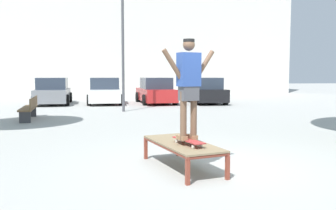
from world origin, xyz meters
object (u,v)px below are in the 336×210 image
at_px(car_white, 105,92).
at_px(light_post, 123,26).
at_px(skater, 189,82).
at_px(park_bench, 30,108).
at_px(car_black, 205,91).
at_px(car_grey, 53,92).
at_px(car_red, 156,92).
at_px(skateboard, 188,140).
at_px(skate_box, 182,145).

distance_m(car_white, light_post, 5.75).
height_order(skater, light_post, light_post).
bearing_deg(park_bench, car_black, 37.74).
xyz_separation_m(car_grey, car_red, (5.82, -0.38, 0.00)).
distance_m(car_white, park_bench, 7.64).
height_order(skater, car_black, skater).
relative_size(car_red, car_black, 1.02).
bearing_deg(skateboard, car_white, 95.66).
height_order(skater, car_white, skater).
bearing_deg(car_white, skater, -84.34).
relative_size(skater, car_red, 0.39).
relative_size(car_grey, light_post, 0.73).
xyz_separation_m(skateboard, car_white, (-1.50, 15.15, 0.15)).
relative_size(skateboard, car_black, 0.19).
xyz_separation_m(car_grey, car_white, (2.91, -0.09, 0.00)).
distance_m(skateboard, car_red, 14.93).
relative_size(car_red, park_bench, 1.77).
bearing_deg(car_red, light_post, -114.84).
height_order(car_white, car_red, same).
xyz_separation_m(skater, car_red, (1.41, 14.86, -0.84)).
distance_m(car_white, car_red, 2.93).
height_order(skateboard, car_black, car_black).
xyz_separation_m(car_grey, car_black, (8.73, -0.64, 0.00)).
distance_m(skate_box, skateboard, 0.28).
bearing_deg(light_post, skateboard, -86.44).
height_order(car_red, light_post, light_post).
xyz_separation_m(skateboard, light_post, (-0.65, 10.41, 3.29)).
bearing_deg(car_white, car_grey, 178.25).
height_order(skate_box, car_white, car_white).
bearing_deg(skater, car_white, 95.66).
distance_m(car_black, light_post, 7.21).
height_order(car_grey, park_bench, car_grey).
height_order(car_grey, car_white, same).
relative_size(car_white, car_red, 0.98).
height_order(skater, park_bench, skater).
relative_size(skate_box, light_post, 0.35).
xyz_separation_m(skater, park_bench, (-4.20, 8.00, -1.08)).
xyz_separation_m(skate_box, skater, (0.06, -0.24, 1.12)).
distance_m(skate_box, light_post, 10.74).
distance_m(skate_box, car_grey, 15.62).
distance_m(car_grey, car_red, 5.83).
bearing_deg(skate_box, park_bench, 118.08).
height_order(skateboard, park_bench, park_bench).
xyz_separation_m(skate_box, car_red, (1.47, 14.62, 0.28)).
bearing_deg(park_bench, skateboard, -62.31).
bearing_deg(car_grey, car_black, -4.19).
xyz_separation_m(skate_box, car_white, (-1.44, 14.91, 0.28)).
bearing_deg(car_black, light_post, -139.86).
height_order(skateboard, car_grey, car_grey).
relative_size(skater, light_post, 0.29).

